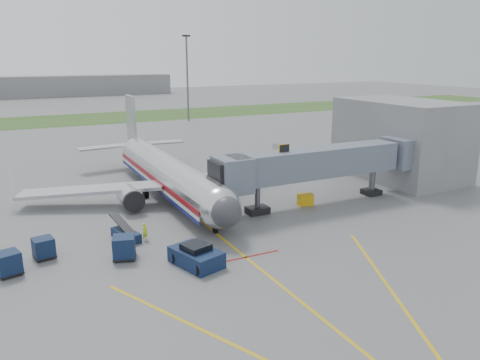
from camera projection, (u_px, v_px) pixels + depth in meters
name	position (u px, v px, depth m)	size (l,w,h in m)	color
ground	(225.00, 240.00, 40.53)	(400.00, 400.00, 0.00)	#565659
grass_strip	(75.00, 120.00, 118.21)	(300.00, 25.00, 0.01)	#2D4C1E
apron_markings	(267.00, 274.00, 34.14)	(21.52, 50.00, 0.01)	gold
airliner	(168.00, 173.00, 53.02)	(32.10, 35.67, 10.25)	silver
jet_bridge	(315.00, 164.00, 49.30)	(25.30, 4.00, 6.90)	slate
terminal	(400.00, 139.00, 60.95)	(10.00, 16.00, 10.00)	slate
light_mast_right	(187.00, 76.00, 113.40)	(2.00, 0.44, 20.40)	#595B60
distant_terminal	(17.00, 87.00, 181.89)	(120.00, 14.00, 8.00)	slate
pushback_tug	(196.00, 256.00, 35.59)	(3.58, 4.63, 1.70)	#0B1634
baggage_cart_a	(124.00, 247.00, 36.61)	(2.15, 2.15, 1.86)	#0B1634
baggage_cart_b	(8.00, 263.00, 33.91)	(2.00, 2.00, 1.75)	#0B1634
baggage_cart_c	(44.00, 248.00, 36.74)	(1.78, 1.78, 1.66)	#0B1634
belt_loader	(126.00, 234.00, 40.59)	(2.06, 4.02, 1.90)	#0B1634
ground_power_cart	(305.00, 200.00, 50.00)	(1.73, 1.33, 1.24)	#CF990C
ramp_worker	(145.00, 232.00, 40.29)	(0.58, 0.38, 1.58)	#BCE11A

